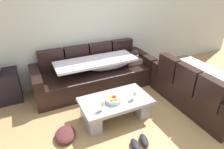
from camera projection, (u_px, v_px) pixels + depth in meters
name	position (u px, v px, depth m)	size (l,w,h in m)	color
ground_plane	(141.00, 130.00, 3.27)	(14.00, 14.00, 0.00)	#A7804F
back_wall	(93.00, 21.00, 4.37)	(9.00, 0.10, 2.70)	beige
couch_along_wall	(97.00, 73.00, 4.37)	(2.59, 0.92, 0.88)	black
couch_near_window	(199.00, 89.00, 3.75)	(0.92, 1.85, 0.88)	black
coffee_table	(115.00, 106.00, 3.44)	(1.20, 0.68, 0.38)	#98989C
fruit_bowl	(113.00, 99.00, 3.30)	(0.28, 0.28, 0.10)	silver
wine_glass_near_left	(103.00, 104.00, 3.07)	(0.07, 0.07, 0.17)	silver
wine_glass_near_right	(135.00, 93.00, 3.34)	(0.07, 0.07, 0.17)	silver
open_magazine	(127.00, 93.00, 3.55)	(0.28, 0.21, 0.01)	white
side_cabinet	(1.00, 88.00, 3.83)	(0.72, 0.44, 0.64)	black
pair_of_shoes	(140.00, 143.00, 2.95)	(0.35, 0.32, 0.09)	black
crumpled_garment	(65.00, 134.00, 3.09)	(0.40, 0.32, 0.12)	#4C2323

